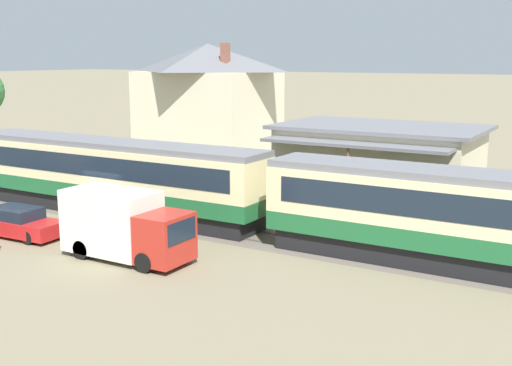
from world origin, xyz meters
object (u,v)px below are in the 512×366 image
object	(u,v)px
passenger_train	(114,173)
delivery_truck_red	(124,225)
station_building	(379,166)
parked_car_red	(18,223)
station_house_grey_roof	(208,100)

from	to	relation	value
passenger_train	delivery_truck_red	distance (m)	8.10
station_building	parked_car_red	xyz separation A→B (m)	(-12.32, -14.23, -1.67)
station_building	parked_car_red	distance (m)	18.89
station_house_grey_roof	parked_car_red	bearing A→B (deg)	-76.52
passenger_train	delivery_truck_red	size ratio (longest dim) A/B	10.36
station_building	station_house_grey_roof	bearing A→B (deg)	152.23
passenger_train	station_building	size ratio (longest dim) A/B	5.29
passenger_train	delivery_truck_red	bearing A→B (deg)	-44.27
station_house_grey_roof	delivery_truck_red	distance (m)	26.92
delivery_truck_red	station_building	bearing A→B (deg)	68.07
station_building	station_house_grey_roof	xyz separation A→B (m)	(-18.00, 9.48, 2.45)
passenger_train	delivery_truck_red	world-z (taller)	passenger_train
station_house_grey_roof	passenger_train	bearing A→B (deg)	-70.31
station_house_grey_roof	delivery_truck_red	size ratio (longest dim) A/B	1.88
station_building	delivery_truck_red	distance (m)	15.40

